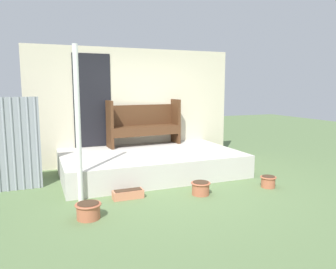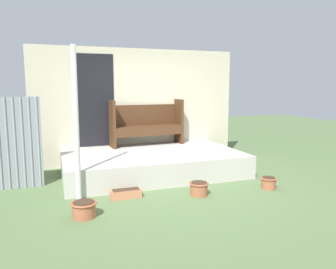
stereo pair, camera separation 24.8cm
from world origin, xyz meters
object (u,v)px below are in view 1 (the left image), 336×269
object	(u,v)px
support_post	(78,125)
bench	(144,122)
planter_box_rect	(128,194)
flower_pot_right	(268,181)
flower_pot_middle	(201,188)
flower_pot_left	(88,210)

from	to	relation	value
support_post	bench	distance (m)	2.61
bench	planter_box_rect	size ratio (longest dim) A/B	3.44
flower_pot_right	planter_box_rect	size ratio (longest dim) A/B	0.58
support_post	bench	world-z (taller)	support_post
support_post	planter_box_rect	size ratio (longest dim) A/B	4.88
bench	flower_pot_middle	xyz separation A→B (m)	(0.20, -2.40, -0.84)
flower_pot_left	flower_pot_right	distance (m)	3.14
bench	flower_pot_left	bearing A→B (deg)	-125.46
bench	planter_box_rect	xyz separation A→B (m)	(-0.95, -2.14, -0.89)
flower_pot_right	planter_box_rect	bearing A→B (deg)	171.78
bench	flower_pot_left	xyz separation A→B (m)	(-1.65, -2.72, -0.84)
bench	flower_pot_right	xyz separation A→B (m)	(1.48, -2.49, -0.85)
planter_box_rect	bench	bearing A→B (deg)	66.03
flower_pot_middle	flower_pot_right	xyz separation A→B (m)	(1.28, -0.09, -0.01)
flower_pot_right	flower_pot_middle	bearing A→B (deg)	175.99
support_post	flower_pot_right	distance (m)	3.35
flower_pot_right	planter_box_rect	distance (m)	2.46
support_post	flower_pot_left	xyz separation A→B (m)	(0.01, -0.72, -1.06)
support_post	flower_pot_middle	world-z (taller)	support_post
flower_pot_left	planter_box_rect	world-z (taller)	flower_pot_left
support_post	flower_pot_middle	size ratio (longest dim) A/B	7.30
support_post	flower_pot_left	bearing A→B (deg)	-89.25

